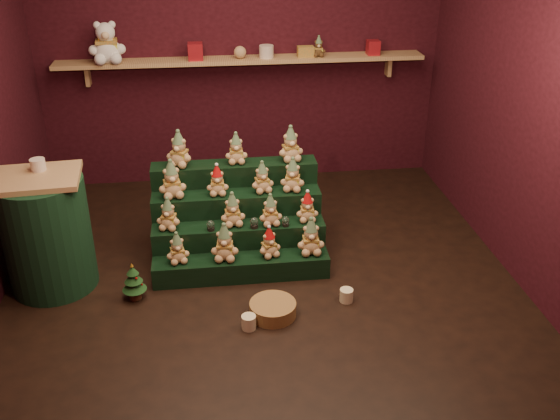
{
  "coord_description": "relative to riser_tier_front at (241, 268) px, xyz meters",
  "views": [
    {
      "loc": [
        -0.38,
        -4.22,
        2.77
      ],
      "look_at": [
        0.17,
        0.25,
        0.46
      ],
      "focal_mm": 40.0,
      "sensor_mm": 36.0,
      "label": 1
    }
  ],
  "objects": [
    {
      "name": "shelf_plush_ball",
      "position": [
        0.15,
        1.84,
        1.29
      ],
      "size": [
        0.12,
        0.12,
        0.12
      ],
      "primitive_type": "sphere",
      "color": "tan",
      "rests_on": "back_shelf"
    },
    {
      "name": "teddy_7",
      "position": [
        0.56,
        0.23,
        0.4
      ],
      "size": [
        0.19,
        0.17,
        0.25
      ],
      "primitive_type": null,
      "rotation": [
        0.0,
        0.0,
        -0.04
      ],
      "color": "tan",
      "rests_on": "riser_tier_midfront"
    },
    {
      "name": "riser_tier_midfront",
      "position": [
        0.0,
        0.22,
        0.09
      ],
      "size": [
        1.4,
        0.22,
        0.36
      ],
      "primitive_type": "cube",
      "color": "black",
      "rests_on": "ground"
    },
    {
      "name": "teddy_0",
      "position": [
        -0.49,
        0.01,
        0.22
      ],
      "size": [
        0.21,
        0.19,
        0.25
      ],
      "primitive_type": null,
      "rotation": [
        0.0,
        0.0,
        0.2
      ],
      "color": "tan",
      "rests_on": "riser_tier_front"
    },
    {
      "name": "snow_globe_a",
      "position": [
        -0.22,
        0.16,
        0.31
      ],
      "size": [
        0.06,
        0.06,
        0.09
      ],
      "color": "black",
      "rests_on": "riser_tier_midfront"
    },
    {
      "name": "teddy_6",
      "position": [
        0.26,
        0.2,
        0.4
      ],
      "size": [
        0.2,
        0.19,
        0.26
      ],
      "primitive_type": null,
      "rotation": [
        0.0,
        0.0,
        0.1
      ],
      "color": "tan",
      "rests_on": "riser_tier_midfront"
    },
    {
      "name": "table_ornament",
      "position": [
        -1.46,
        0.19,
        0.89
      ],
      "size": [
        0.11,
        0.11,
        0.09
      ],
      "primitive_type": "cylinder",
      "color": "beige",
      "rests_on": "side_table"
    },
    {
      "name": "gift_tin_cream",
      "position": [
        0.4,
        1.84,
        1.29
      ],
      "size": [
        0.14,
        0.14,
        0.12
      ],
      "primitive_type": "cylinder",
      "color": "beige",
      "rests_on": "back_shelf"
    },
    {
      "name": "back_wall",
      "position": [
        0.17,
        2.04,
        1.31
      ],
      "size": [
        4.0,
        0.1,
        2.8
      ],
      "primitive_type": "cube",
      "color": "black",
      "rests_on": "ground"
    },
    {
      "name": "right_wall",
      "position": [
        2.22,
        -0.01,
        1.31
      ],
      "size": [
        0.1,
        4.0,
        2.8
      ],
      "primitive_type": "cube",
      "color": "black",
      "rests_on": "ground"
    },
    {
      "name": "scarf_gift_box",
      "position": [
        0.79,
        1.84,
        1.28
      ],
      "size": [
        0.16,
        0.1,
        0.1
      ],
      "primitive_type": "cube",
      "color": "orange",
      "rests_on": "back_shelf"
    },
    {
      "name": "teddy_8",
      "position": [
        -0.52,
        0.44,
        0.61
      ],
      "size": [
        0.26,
        0.24,
        0.31
      ],
      "primitive_type": null,
      "rotation": [
        0.0,
        0.0,
        0.19
      ],
      "color": "tan",
      "rests_on": "riser_tier_midback"
    },
    {
      "name": "teddy_10",
      "position": [
        0.22,
        0.45,
        0.58
      ],
      "size": [
        0.22,
        0.2,
        0.26
      ],
      "primitive_type": null,
      "rotation": [
        0.0,
        0.0,
        0.21
      ],
      "color": "tan",
      "rests_on": "riser_tier_midback"
    },
    {
      "name": "teddy_5",
      "position": [
        -0.05,
        0.23,
        0.41
      ],
      "size": [
        0.22,
        0.2,
        0.28
      ],
      "primitive_type": null,
      "rotation": [
        0.0,
        0.0,
        0.12
      ],
      "color": "tan",
      "rests_on": "riser_tier_midfront"
    },
    {
      "name": "wicker_basket",
      "position": [
        0.19,
        -0.53,
        -0.04
      ],
      "size": [
        0.45,
        0.45,
        0.11
      ],
      "primitive_type": "cylinder",
      "rotation": [
        0.0,
        0.0,
        0.38
      ],
      "color": "olive",
      "rests_on": "ground"
    },
    {
      "name": "brown_bear",
      "position": [
        0.92,
        1.83,
        1.33
      ],
      "size": [
        0.15,
        0.14,
        0.19
      ],
      "primitive_type": null,
      "rotation": [
        0.0,
        0.0,
        -0.09
      ],
      "color": "#51351B",
      "rests_on": "back_shelf"
    },
    {
      "name": "teddy_9",
      "position": [
        -0.15,
        0.44,
        0.58
      ],
      "size": [
        0.18,
        0.16,
        0.25
      ],
      "primitive_type": null,
      "rotation": [
        0.0,
        0.0,
        -0.01
      ],
      "color": "tan",
      "rests_on": "riser_tier_midback"
    },
    {
      "name": "gift_tin_red_a",
      "position": [
        -0.28,
        1.84,
        1.31
      ],
      "size": [
        0.14,
        0.14,
        0.16
      ],
      "primitive_type": "cube",
      "color": "maroon",
      "rests_on": "back_shelf"
    },
    {
      "name": "teddy_13",
      "position": [
        0.02,
        0.67,
        0.76
      ],
      "size": [
        0.19,
        0.17,
        0.26
      ],
      "primitive_type": null,
      "rotation": [
        0.0,
        0.0,
        -0.0
      ],
      "color": "tan",
      "rests_on": "riser_tier_back"
    },
    {
      "name": "snow_globe_b",
      "position": [
        0.12,
        0.16,
        0.32
      ],
      "size": [
        0.07,
        0.07,
        0.09
      ],
      "color": "black",
      "rests_on": "riser_tier_midfront"
    },
    {
      "name": "mini_christmas_tree",
      "position": [
        -0.82,
        -0.19,
        0.06
      ],
      "size": [
        0.18,
        0.18,
        0.31
      ],
      "rotation": [
        0.0,
        0.0,
        0.4
      ],
      "color": "#492D1A",
      "rests_on": "ground"
    },
    {
      "name": "teddy_11",
      "position": [
        0.47,
        0.45,
        0.59
      ],
      "size": [
        0.24,
        0.22,
        0.28
      ],
      "primitive_type": null,
      "rotation": [
        0.0,
        0.0,
        -0.24
      ],
      "color": "tan",
      "rests_on": "riser_tier_midback"
    },
    {
      "name": "mug_right",
      "position": [
        0.76,
        -0.42,
        -0.04
      ],
      "size": [
        0.1,
        0.1,
        0.1
      ],
      "primitive_type": "cylinder",
      "color": "beige",
      "rests_on": "ground"
    },
    {
      "name": "teddy_14",
      "position": [
        0.48,
        0.67,
        0.78
      ],
      "size": [
        0.24,
        0.23,
        0.3
      ],
      "primitive_type": null,
      "rotation": [
        0.0,
        0.0,
        0.19
      ],
      "color": "tan",
      "rests_on": "riser_tier_back"
    },
    {
      "name": "back_shelf",
      "position": [
        0.17,
        1.87,
        1.2
      ],
      "size": [
        3.6,
        0.26,
        0.24
      ],
      "color": "tan",
      "rests_on": "ground"
    },
    {
      "name": "teddy_2",
      "position": [
        0.23,
        0.01,
        0.21
      ],
      "size": [
        0.22,
        0.21,
        0.25
      ],
      "primitive_type": null,
      "rotation": [
        0.0,
        0.0,
        0.36
      ],
      "color": "tan",
      "rests_on": "riser_tier_front"
    },
    {
      "name": "mug_left",
      "position": [
        0.01,
        -0.66,
        -0.04
      ],
      "size": [
        0.1,
        0.1,
        0.1
      ],
      "primitive_type": "cylinder",
      "color": "beige",
      "rests_on": "ground"
    },
    {
      "name": "ground",
      "position": [
        0.17,
        -0.01,
        -0.09
      ],
      "size": [
        4.0,
        4.0,
        0.0
      ],
      "primitive_type": "plane",
      "color": "black",
      "rests_on": "ground"
    },
    {
      "name": "teddy_3",
      "position": [
        0.56,
        0.02,
        0.24
      ],
      "size": [
        0.22,
        0.2,
        0.3
      ],
      "primitive_type": null,
      "rotation": [
        0.0,
        0.0,
        -0.04
      ],
      "color": "tan",
      "rests_on": "riser_tier_front"
    },
    {
      "name": "snow_globe_c",
      "position": [
        0.38,
        0.16,
        0.31
      ],
      "size": [
        0.06,
        0.06,
        0.08
      ],
      "color": "black",
      "rests_on": "riser_tier_midfront"
    },
    {
      "name": "riser_tier_midback",
      "position": [
        0.0,
        0.44,
        0.18
      ],
      "size": [
        1.4,
        0.22,
        0.54
      ],
      "primitive_type": "cube",
      "color": "black",
      "rests_on": "ground"
    },
    {
      "name": "teddy_1",
      "position": [
        -0.12,
        0.01,
        0.24
      ],
      "size": [
        0.24,
        0.22,
        0.3
      ],
      "primitive_type": null,
      "rotation": [
        0.0,
        0.0,
        -0.11
      ],
      "color": "tan",
      "rests_on": "riser_tier_front"
    },
    {
      "name": "white_bear",
      "position": [
        -1.1,
        1.83,
        1.47
      ],
      "size": [
        0.37,
        0.34,
        0.48
      ],
      "primitive_type": null,
      "rotation": [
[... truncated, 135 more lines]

